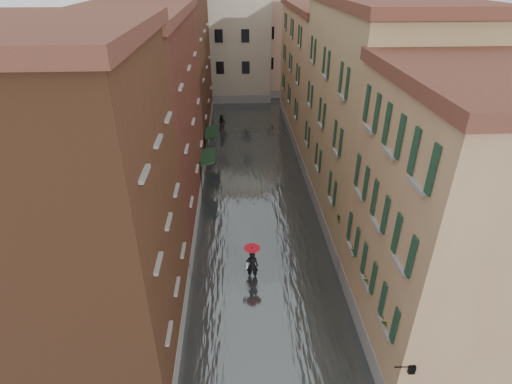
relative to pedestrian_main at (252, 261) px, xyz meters
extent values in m
plane|color=#58585A|center=(0.68, -2.12, -1.21)|extent=(120.00, 120.00, 0.00)
cube|color=#424849|center=(0.68, 10.88, -1.11)|extent=(10.00, 60.00, 0.20)
cube|color=brown|center=(-6.32, -4.12, 5.29)|extent=(6.00, 8.00, 13.00)
cube|color=#552E1A|center=(-6.32, 6.88, 5.04)|extent=(6.00, 14.00, 12.50)
cube|color=brown|center=(-6.32, 21.88, 5.79)|extent=(6.00, 16.00, 14.00)
cube|color=#9E7852|center=(7.68, -4.12, 4.54)|extent=(6.00, 8.00, 11.50)
cube|color=tan|center=(7.68, 6.88, 5.29)|extent=(6.00, 14.00, 13.00)
cube|color=#9E7852|center=(7.68, 21.88, 4.54)|extent=(6.00, 16.00, 11.50)
cube|color=beige|center=(-2.32, 35.88, 5.29)|extent=(12.00, 9.00, 13.00)
cube|color=tan|center=(6.68, 37.88, 4.79)|extent=(10.00, 9.00, 12.00)
cube|color=black|center=(-2.77, 10.63, 1.34)|extent=(1.09, 2.92, 0.31)
cylinder|color=black|center=(-3.27, 9.17, 0.19)|extent=(0.06, 0.06, 2.80)
cylinder|color=black|center=(-3.27, 12.09, 0.19)|extent=(0.06, 0.06, 2.80)
cube|color=black|center=(-2.77, 15.63, 1.34)|extent=(1.09, 2.97, 0.31)
cylinder|color=black|center=(-3.27, 14.15, 0.19)|extent=(0.06, 0.06, 2.80)
cylinder|color=black|center=(-3.27, 17.12, 0.19)|extent=(0.06, 0.06, 2.80)
cylinder|color=black|center=(4.73, -8.12, 1.89)|extent=(0.60, 0.05, 0.05)
cube|color=black|center=(5.03, -8.12, 1.79)|extent=(0.22, 0.22, 0.35)
cube|color=beige|center=(5.03, -8.12, 1.79)|extent=(0.14, 0.14, 0.24)
cube|color=#995632|center=(4.80, -6.37, 1.94)|extent=(0.22, 0.85, 0.18)
imported|color=#265926|center=(4.80, -6.37, 2.36)|extent=(0.59, 0.51, 0.66)
cube|color=#995632|center=(4.80, -4.08, 1.94)|extent=(0.22, 0.85, 0.18)
imported|color=#265926|center=(4.80, -4.08, 2.36)|extent=(0.59, 0.51, 0.66)
cube|color=#995632|center=(4.80, -2.01, 1.94)|extent=(0.22, 0.85, 0.18)
imported|color=#265926|center=(4.80, -2.01, 2.36)|extent=(0.59, 0.51, 0.66)
cube|color=#995632|center=(4.80, 0.82, 1.94)|extent=(0.22, 0.85, 0.18)
imported|color=#265926|center=(4.80, 0.82, 2.36)|extent=(0.59, 0.51, 0.66)
imported|color=black|center=(0.00, 0.00, -0.31)|extent=(0.71, 0.52, 1.79)
cube|color=beige|center=(-0.28, 0.05, -0.26)|extent=(0.08, 0.30, 0.38)
cylinder|color=black|center=(0.00, 0.00, 0.14)|extent=(0.02, 0.02, 1.00)
cone|color=red|center=(0.00, 0.00, 0.71)|extent=(0.89, 0.89, 0.28)
imported|color=black|center=(-2.03, 22.08, -0.27)|extent=(1.00, 0.83, 1.87)
camera|label=1|loc=(-0.68, -16.60, 13.61)|focal=28.00mm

